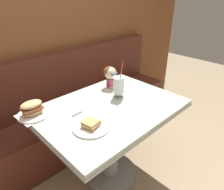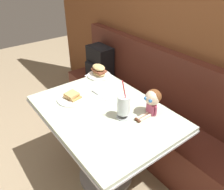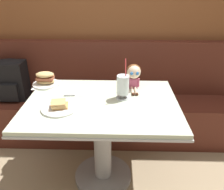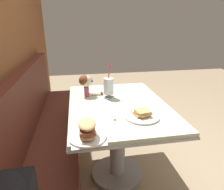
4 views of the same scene
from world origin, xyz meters
The scene contains 9 objects.
ground_plane centered at (0.00, 0.00, 0.00)m, with size 8.00×8.00×0.00m, color #998466.
wood_panel_wall centered at (0.00, 1.05, 1.20)m, with size 4.40×0.08×2.40m, color brown.
booth_bench centered at (0.00, 0.81, 0.33)m, with size 2.60×0.48×1.00m.
diner_table centered at (0.00, 0.18, 0.54)m, with size 1.11×0.81×0.74m.
toast_plate centered at (-0.28, 0.06, 0.76)m, with size 0.25×0.25×0.06m.
milkshake_glass centered at (0.15, 0.23, 0.84)m, with size 0.10×0.10×0.31m.
sandwich_plate centered at (-0.49, 0.46, 0.79)m, with size 0.22×0.22×0.12m.
butter_knife centered at (-0.22, 0.27, 0.74)m, with size 0.24×0.03×0.01m.
seated_doll centered at (0.24, 0.43, 0.87)m, with size 0.12×0.22×0.20m.
Camera 1 is at (-0.95, -0.82, 1.55)m, focal length 32.91 mm.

